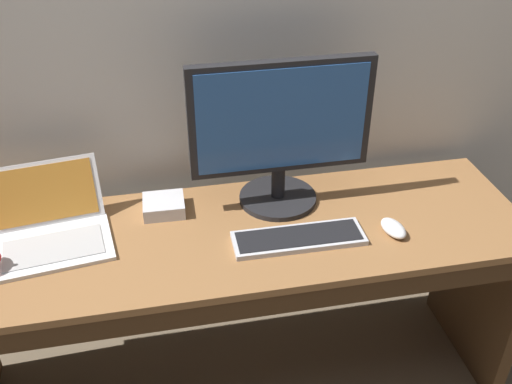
{
  "coord_description": "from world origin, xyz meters",
  "views": [
    {
      "loc": [
        -0.22,
        -1.44,
        1.83
      ],
      "look_at": [
        0.07,
        0.0,
        0.86
      ],
      "focal_mm": 41.29,
      "sensor_mm": 36.0,
      "label": 1
    }
  ],
  "objects_px": {
    "wired_keyboard": "(299,238)",
    "computer_mouse": "(393,228)",
    "external_drive_box": "(164,206)",
    "laptop_white": "(50,227)",
    "external_monitor": "(281,130)"
  },
  "relations": [
    {
      "from": "external_drive_box",
      "to": "wired_keyboard",
      "type": "bearing_deg",
      "value": -31.1
    },
    {
      "from": "laptop_white",
      "to": "wired_keyboard",
      "type": "height_order",
      "value": "laptop_white"
    },
    {
      "from": "wired_keyboard",
      "to": "laptop_white",
      "type": "bearing_deg",
      "value": 167.72
    },
    {
      "from": "computer_mouse",
      "to": "external_drive_box",
      "type": "distance_m",
      "value": 0.73
    },
    {
      "from": "laptop_white",
      "to": "external_monitor",
      "type": "bearing_deg",
      "value": 4.19
    },
    {
      "from": "wired_keyboard",
      "to": "external_drive_box",
      "type": "xyz_separation_m",
      "value": [
        -0.39,
        0.24,
        0.01
      ]
    },
    {
      "from": "external_monitor",
      "to": "wired_keyboard",
      "type": "relative_size",
      "value": 1.42
    },
    {
      "from": "wired_keyboard",
      "to": "computer_mouse",
      "type": "bearing_deg",
      "value": -4.06
    },
    {
      "from": "wired_keyboard",
      "to": "external_drive_box",
      "type": "distance_m",
      "value": 0.46
    },
    {
      "from": "external_drive_box",
      "to": "laptop_white",
      "type": "bearing_deg",
      "value": -167.64
    },
    {
      "from": "wired_keyboard",
      "to": "computer_mouse",
      "type": "xyz_separation_m",
      "value": [
        0.3,
        -0.02,
        0.01
      ]
    },
    {
      "from": "external_monitor",
      "to": "external_drive_box",
      "type": "relative_size",
      "value": 4.32
    },
    {
      "from": "laptop_white",
      "to": "external_drive_box",
      "type": "xyz_separation_m",
      "value": [
        0.35,
        0.08,
        -0.02
      ]
    },
    {
      "from": "laptop_white",
      "to": "computer_mouse",
      "type": "xyz_separation_m",
      "value": [
        1.03,
        -0.18,
        -0.02
      ]
    },
    {
      "from": "external_monitor",
      "to": "external_drive_box",
      "type": "distance_m",
      "value": 0.45
    }
  ]
}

